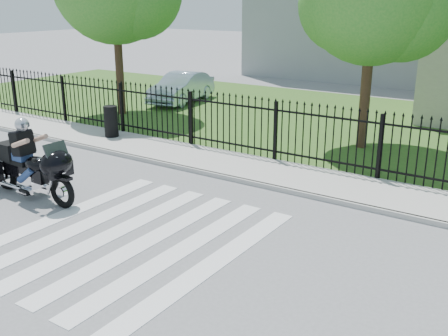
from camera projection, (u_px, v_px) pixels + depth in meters
The scene contains 9 objects.
ground at pixel (130, 238), 10.40m from camera, with size 120.00×120.00×0.00m, color slate.
crosswalk at pixel (130, 237), 10.40m from camera, with size 5.00×5.50×0.01m, color silver, non-canonical shape.
sidewalk at pixel (257, 170), 14.34m from camera, with size 40.00×2.00×0.12m, color #ADAAA3.
curb at pixel (237, 180), 13.55m from camera, with size 40.00×0.12×0.12m, color #ADAAA3.
grass_strip at pixel (350, 124), 19.89m from camera, with size 40.00×12.00×0.02m, color #2F591E.
iron_fence at pixel (275, 133), 14.87m from camera, with size 26.00×0.04×1.80m.
motorcycle_rider at pixel (28, 164), 12.33m from camera, with size 2.97×0.90×1.96m.
parked_car at pixel (181, 88), 23.72m from camera, with size 1.41×4.05×1.33m, color #AAC1D5.
litter_bin at pixel (111, 121), 17.44m from camera, with size 0.46×0.46×1.03m, color black.
Camera 1 is at (6.83, -6.83, 4.52)m, focal length 42.00 mm.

